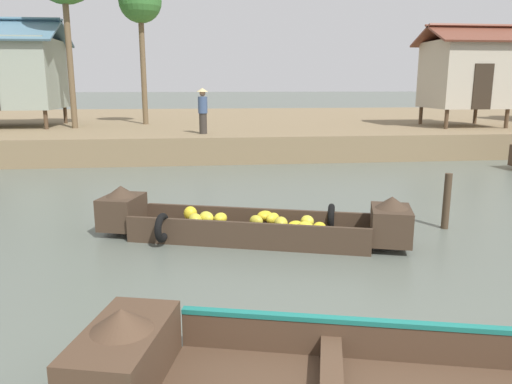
# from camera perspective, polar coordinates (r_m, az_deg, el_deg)

# --- Properties ---
(ground_plane) EXTENTS (300.00, 300.00, 0.00)m
(ground_plane) POSITION_cam_1_polar(r_m,az_deg,el_deg) (13.63, -0.44, 0.67)
(ground_plane) COLOR #596056
(riverbank_strip) EXTENTS (160.00, 20.00, 0.95)m
(riverbank_strip) POSITION_cam_1_polar(r_m,az_deg,el_deg) (27.05, -3.58, 7.54)
(riverbank_strip) COLOR #7F6B4C
(riverbank_strip) RESTS_ON ground
(banana_boat) EXTENTS (5.59, 2.50, 0.91)m
(banana_boat) POSITION_cam_1_polar(r_m,az_deg,el_deg) (8.91, -0.66, -3.62)
(banana_boat) COLOR #3D2D21
(banana_boat) RESTS_ON ground
(stilt_house_mid_left) EXTENTS (5.13, 3.93, 4.48)m
(stilt_house_mid_left) POSITION_cam_1_polar(r_m,az_deg,el_deg) (23.91, -27.18, 12.18)
(stilt_house_mid_left) COLOR #4C3826
(stilt_house_mid_left) RESTS_ON riverbank_strip
(stilt_house_mid_right) EXTENTS (3.72, 3.28, 4.23)m
(stilt_house_mid_right) POSITION_cam_1_polar(r_m,az_deg,el_deg) (23.38, 23.02, 12.52)
(stilt_house_mid_right) COLOR #4C3826
(stilt_house_mid_right) RESTS_ON riverbank_strip
(palm_tree_far) EXTENTS (1.86, 1.86, 6.25)m
(palm_tree_far) POSITION_cam_1_polar(r_m,az_deg,el_deg) (23.49, -13.22, 20.38)
(palm_tree_far) COLOR brown
(palm_tree_far) RESTS_ON riverbank_strip
(vendor_person) EXTENTS (0.44, 0.44, 1.66)m
(vendor_person) POSITION_cam_1_polar(r_m,az_deg,el_deg) (18.41, -6.16, 9.56)
(vendor_person) COLOR #332D28
(vendor_person) RESTS_ON riverbank_strip
(mooring_post) EXTENTS (0.14, 0.14, 1.09)m
(mooring_post) POSITION_cam_1_polar(r_m,az_deg,el_deg) (10.25, 21.13, -1.00)
(mooring_post) COLOR #423323
(mooring_post) RESTS_ON ground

